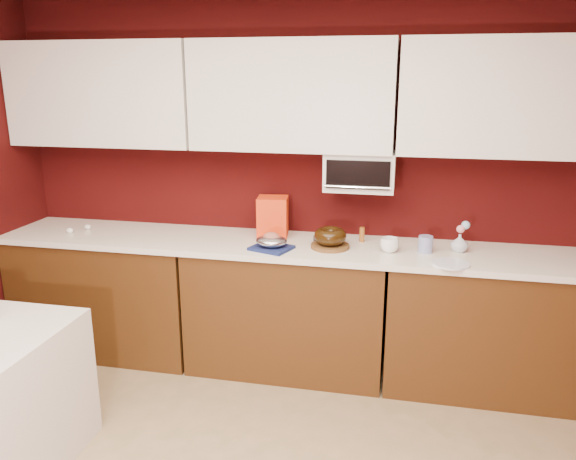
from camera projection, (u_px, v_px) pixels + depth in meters
The scene contains 27 objects.
wall_back at pixel (297, 183), 3.92m from camera, with size 4.00×0.02×2.50m, color #370807.
base_cabinet_left at pixel (110, 293), 4.12m from camera, with size 1.31×0.58×0.86m, color #48280E.
base_cabinet_center at pixel (288, 309), 3.85m from camera, with size 1.31×0.58×0.86m, color #48280E.
base_cabinet_right at pixel (491, 326), 3.58m from camera, with size 1.31×0.58×0.86m, color #48280E.
countertop at pixel (288, 246), 3.73m from camera, with size 4.00×0.62×0.04m, color white.
upper_cabinet_left at pixel (103, 94), 3.88m from camera, with size 1.31×0.33×0.70m, color white.
upper_cabinet_center at pixel (292, 96), 3.61m from camera, with size 1.31×0.33×0.70m, color white.
upper_cabinet_right at pixel (511, 97), 3.34m from camera, with size 1.31×0.33×0.70m, color white.
toaster_oven at pixel (360, 171), 3.66m from camera, with size 0.45×0.30×0.25m, color white.
toaster_oven_door at pixel (358, 175), 3.51m from camera, with size 0.40×0.02×0.18m, color black.
toaster_oven_handle at pixel (357, 187), 3.52m from camera, with size 0.02×0.02×0.42m, color silver.
cake_base at pixel (330, 246), 3.62m from camera, with size 0.25×0.25×0.02m, color brown.
bundt_cake at pixel (330, 236), 3.60m from camera, with size 0.21×0.21×0.08m, color black.
navy_towel at pixel (271, 248), 3.59m from camera, with size 0.24×0.20×0.02m, color navy.
foil_ham_nest at pixel (271, 241), 3.58m from camera, with size 0.20×0.17×0.07m, color silver.
roasted_ham at pixel (271, 237), 3.57m from camera, with size 0.11×0.09×0.07m, color #AA5E4D.
pandoro_box at pixel (273, 217), 3.85m from camera, with size 0.20×0.18×0.28m, color red.
dark_pan at pixel (328, 239), 3.76m from camera, with size 0.20×0.20×0.04m, color black.
coffee_mug at pixel (389, 244), 3.53m from camera, with size 0.10×0.10×0.11m, color white.
blue_jar at pixel (425, 244), 3.52m from camera, with size 0.09×0.09×0.11m, color navy.
flower_vase at pixel (460, 242), 3.53m from camera, with size 0.09×0.09×0.13m, color silver.
flower_pink at pixel (461, 229), 3.51m from camera, with size 0.05×0.05×0.05m, color pink.
flower_blue at pixel (466, 225), 3.52m from camera, with size 0.05×0.05×0.05m, color #90C8E6.
china_plate at pixel (451, 264), 3.30m from camera, with size 0.22×0.22×0.01m, color white.
amber_bottle at pixel (362, 235), 3.74m from camera, with size 0.03×0.03×0.10m, color #904F1A.
egg_left at pixel (70, 231), 3.96m from camera, with size 0.05×0.04×0.04m, color white.
egg_right at pixel (88, 227), 4.05m from camera, with size 0.05×0.04×0.04m, color silver.
Camera 1 is at (0.75, -1.55, 1.98)m, focal length 35.00 mm.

